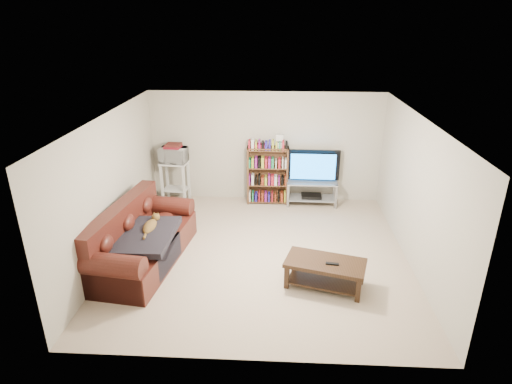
# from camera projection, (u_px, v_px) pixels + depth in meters

# --- Properties ---
(floor) EXTENTS (5.00, 5.00, 0.00)m
(floor) POSITION_uv_depth(u_px,v_px,m) (260.00, 254.00, 7.45)
(floor) COLOR #C7AF94
(floor) RESTS_ON ground
(ceiling) EXTENTS (5.00, 5.00, 0.00)m
(ceiling) POSITION_uv_depth(u_px,v_px,m) (261.00, 118.00, 6.54)
(ceiling) COLOR white
(ceiling) RESTS_ON ground
(wall_back) EXTENTS (5.00, 0.00, 5.00)m
(wall_back) POSITION_uv_depth(u_px,v_px,m) (266.00, 147.00, 9.30)
(wall_back) COLOR beige
(wall_back) RESTS_ON ground
(wall_front) EXTENTS (5.00, 0.00, 5.00)m
(wall_front) POSITION_uv_depth(u_px,v_px,m) (251.00, 276.00, 4.68)
(wall_front) COLOR beige
(wall_front) RESTS_ON ground
(wall_left) EXTENTS (0.00, 5.00, 5.00)m
(wall_left) POSITION_uv_depth(u_px,v_px,m) (111.00, 187.00, 7.12)
(wall_left) COLOR beige
(wall_left) RESTS_ON ground
(wall_right) EXTENTS (0.00, 5.00, 5.00)m
(wall_right) POSITION_uv_depth(u_px,v_px,m) (416.00, 193.00, 6.87)
(wall_right) COLOR beige
(wall_right) RESTS_ON ground
(sofa) EXTENTS (1.31, 2.46, 1.00)m
(sofa) POSITION_uv_depth(u_px,v_px,m) (139.00, 243.00, 7.10)
(sofa) COLOR #441711
(sofa) RESTS_ON floor
(blanket) EXTENTS (0.97, 1.22, 0.19)m
(blanket) POSITION_uv_depth(u_px,v_px,m) (145.00, 236.00, 6.84)
(blanket) COLOR black
(blanket) RESTS_ON sofa
(cat) EXTENTS (0.34, 0.67, 0.19)m
(cat) POSITION_uv_depth(u_px,v_px,m) (150.00, 227.00, 7.01)
(cat) COLOR brown
(cat) RESTS_ON sofa
(coffee_table) EXTENTS (1.30, 0.89, 0.43)m
(coffee_table) POSITION_uv_depth(u_px,v_px,m) (325.00, 269.00, 6.46)
(coffee_table) COLOR black
(coffee_table) RESTS_ON floor
(remote) EXTENTS (0.20, 0.08, 0.02)m
(remote) POSITION_uv_depth(u_px,v_px,m) (332.00, 264.00, 6.32)
(remote) COLOR black
(remote) RESTS_ON coffee_table
(tv_stand) EXTENTS (1.09, 0.50, 0.54)m
(tv_stand) POSITION_uv_depth(u_px,v_px,m) (312.00, 189.00, 9.30)
(tv_stand) COLOR #999EA3
(tv_stand) RESTS_ON floor
(television) EXTENTS (1.16, 0.17, 0.67)m
(television) POSITION_uv_depth(u_px,v_px,m) (313.00, 166.00, 9.10)
(television) COLOR black
(television) RESTS_ON tv_stand
(dvd_player) EXTENTS (0.44, 0.31, 0.06)m
(dvd_player) POSITION_uv_depth(u_px,v_px,m) (311.00, 196.00, 9.36)
(dvd_player) COLOR black
(dvd_player) RESTS_ON tv_stand
(bookshelf) EXTENTS (0.88, 0.28, 1.27)m
(bookshelf) POSITION_uv_depth(u_px,v_px,m) (268.00, 175.00, 9.27)
(bookshelf) COLOR #51311C
(bookshelf) RESTS_ON floor
(shelf_clutter) EXTENTS (0.65, 0.20, 0.28)m
(shelf_clutter) POSITION_uv_depth(u_px,v_px,m) (273.00, 142.00, 9.00)
(shelf_clutter) COLOR silver
(shelf_clutter) RESTS_ON bookshelf
(microwave_stand) EXTENTS (0.62, 0.48, 0.93)m
(microwave_stand) POSITION_uv_depth(u_px,v_px,m) (175.00, 176.00, 9.35)
(microwave_stand) COLOR silver
(microwave_stand) RESTS_ON floor
(microwave) EXTENTS (0.61, 0.44, 0.32)m
(microwave) POSITION_uv_depth(u_px,v_px,m) (173.00, 155.00, 9.16)
(microwave) COLOR silver
(microwave) RESTS_ON microwave_stand
(game_boxes) EXTENTS (0.37, 0.33, 0.05)m
(game_boxes) POSITION_uv_depth(u_px,v_px,m) (173.00, 147.00, 9.09)
(game_boxes) COLOR maroon
(game_boxes) RESTS_ON microwave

